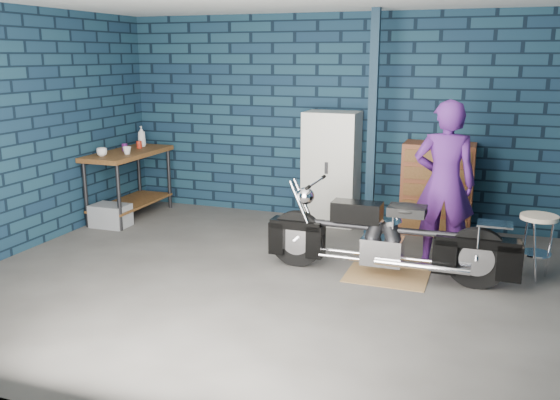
# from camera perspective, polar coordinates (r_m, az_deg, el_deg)

# --- Properties ---
(ground) EXTENTS (6.00, 6.00, 0.00)m
(ground) POSITION_cam_1_polar(r_m,az_deg,el_deg) (5.88, -0.64, -7.86)
(ground) COLOR #54514E
(ground) RESTS_ON ground
(room_walls) EXTENTS (6.02, 5.01, 2.71)m
(room_walls) POSITION_cam_1_polar(r_m,az_deg,el_deg) (5.99, 1.18, 11.25)
(room_walls) COLOR #102337
(room_walls) RESTS_ON ground
(support_post) EXTENTS (0.10, 0.10, 2.70)m
(support_post) POSITION_cam_1_polar(r_m,az_deg,el_deg) (7.25, 8.87, 7.14)
(support_post) COLOR #102333
(support_post) RESTS_ON ground
(workbench) EXTENTS (0.60, 1.40, 0.91)m
(workbench) POSITION_cam_1_polar(r_m,az_deg,el_deg) (8.32, -14.25, 1.47)
(workbench) COLOR brown
(workbench) RESTS_ON ground
(drip_mat) EXTENTS (0.82, 0.61, 0.01)m
(drip_mat) POSITION_cam_1_polar(r_m,az_deg,el_deg) (6.10, 10.21, -7.22)
(drip_mat) COLOR olive
(drip_mat) RESTS_ON ground
(motorcycle) EXTENTS (2.12, 0.59, 0.93)m
(motorcycle) POSITION_cam_1_polar(r_m,az_deg,el_deg) (5.95, 10.40, -3.05)
(motorcycle) COLOR black
(motorcycle) RESTS_ON ground
(person) EXTENTS (0.67, 0.47, 1.74)m
(person) POSITION_cam_1_polar(r_m,az_deg,el_deg) (6.38, 15.53, 1.53)
(person) COLOR #4A1C6A
(person) RESTS_ON ground
(storage_bin) EXTENTS (0.47, 0.33, 0.29)m
(storage_bin) POSITION_cam_1_polar(r_m,az_deg,el_deg) (7.98, -15.98, -1.44)
(storage_bin) COLOR gray
(storage_bin) RESTS_ON ground
(locker) EXTENTS (0.69, 0.49, 1.47)m
(locker) POSITION_cam_1_polar(r_m,az_deg,el_deg) (7.73, 4.94, 3.04)
(locker) COLOR beige
(locker) RESTS_ON ground
(tool_chest) EXTENTS (0.85, 0.47, 1.13)m
(tool_chest) POSITION_cam_1_polar(r_m,az_deg,el_deg) (7.55, 14.88, 1.04)
(tool_chest) COLOR brown
(tool_chest) RESTS_ON ground
(shop_stool) EXTENTS (0.46, 0.46, 0.65)m
(shop_stool) POSITION_cam_1_polar(r_m,az_deg,el_deg) (6.38, 23.43, -4.17)
(shop_stool) COLOR beige
(shop_stool) RESTS_ON ground
(cup_a) EXTENTS (0.17, 0.17, 0.11)m
(cup_a) POSITION_cam_1_polar(r_m,az_deg,el_deg) (7.92, -16.77, 4.44)
(cup_a) COLOR beige
(cup_a) RESTS_ON workbench
(cup_b) EXTENTS (0.12, 0.12, 0.10)m
(cup_b) POSITION_cam_1_polar(r_m,az_deg,el_deg) (7.98, -14.51, 4.63)
(cup_b) COLOR beige
(cup_b) RESTS_ON workbench
(mug_purple) EXTENTS (0.08, 0.08, 0.10)m
(mug_purple) POSITION_cam_1_polar(r_m,az_deg,el_deg) (8.26, -14.72, 4.93)
(mug_purple) COLOR #581862
(mug_purple) RESTS_ON workbench
(mug_red) EXTENTS (0.09, 0.09, 0.10)m
(mug_red) POSITION_cam_1_polar(r_m,az_deg,el_deg) (8.46, -13.40, 5.21)
(mug_red) COLOR #A32515
(mug_red) RESTS_ON workbench
(bottle) EXTENTS (0.14, 0.14, 0.29)m
(bottle) POSITION_cam_1_polar(r_m,az_deg,el_deg) (8.61, -13.18, 5.99)
(bottle) COLOR gray
(bottle) RESTS_ON workbench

